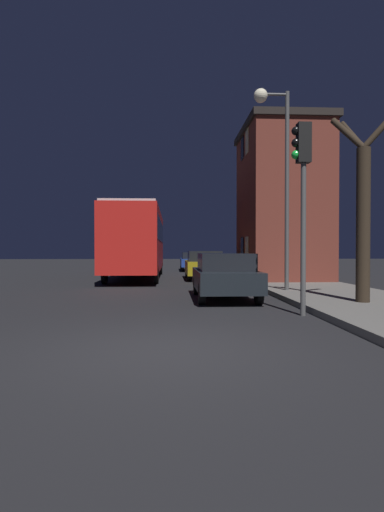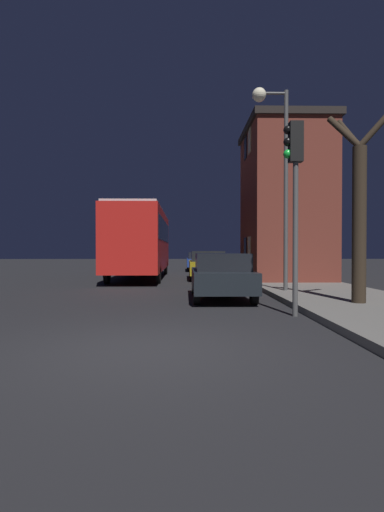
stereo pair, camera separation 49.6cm
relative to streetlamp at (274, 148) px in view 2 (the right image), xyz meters
name	(u,v)px [view 2 (the right image)]	position (x,y,z in m)	size (l,w,h in m)	color
ground_plane	(146,349)	(-3.55, -7.15, -4.89)	(120.00, 120.00, 0.00)	black
brick_building	(285,202)	(1.74, 5.53, -1.11)	(3.73, 5.15, 7.19)	brown
streetlamp	(274,148)	(0.00, 0.00, 0.00)	(1.20, 0.46, 6.70)	#4C4C4C
traffic_light	(294,177)	(-0.50, -4.24, -1.74)	(0.43, 0.24, 4.38)	#4C4C4C
bare_tree	(359,210)	(1.47, -3.10, -2.36)	(1.52, 1.17, 5.02)	#2D2319
bus	(141,238)	(-5.29, 7.95, -2.75)	(2.49, 10.36, 3.59)	red
car_near_lane	(221,275)	(-1.85, -1.11, -4.15)	(1.75, 3.88, 1.40)	black
car_mid_lane	(207,265)	(-1.83, 7.06, -4.14)	(1.82, 3.96, 1.44)	olive
car_far_lane	(200,261)	(-1.88, 15.61, -4.17)	(1.88, 4.47, 1.33)	navy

